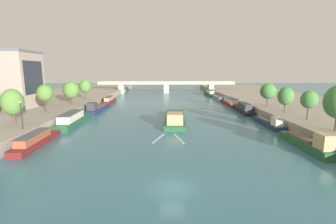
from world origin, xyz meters
The scene contains 25 objects.
ground_plane centered at (0.00, 0.00, 0.00)m, with size 400.00×400.00×0.00m, color #386B7A.
quay_left centered at (-41.52, 55.00, 1.09)m, with size 36.00×170.00×2.19m, color gray.
quay_right centered at (41.52, 55.00, 1.09)m, with size 36.00×170.00×2.19m, color gray.
barge_midriver centered at (1.57, 31.18, 0.92)m, with size 5.35×21.60×3.21m.
wake_behind_barge centered at (-0.14, 17.78, 0.01)m, with size 5.59×6.01×0.03m.
moored_boat_left_second centered at (-21.55, 13.84, 0.94)m, with size 2.66×13.17×2.25m.
moored_boat_left_upstream centered at (-21.64, 29.08, 1.16)m, with size 3.78×15.81×2.78m.
moored_boat_left_gap_after centered at (-21.03, 46.58, 0.91)m, with size 3.26×16.39×3.14m.
moored_boat_left_midway centered at (-21.22, 62.99, 1.07)m, with size 2.50×13.68×2.56m.
moored_boat_right_gap_after centered at (21.14, 11.76, 1.02)m, with size 2.40×12.77×3.44m.
moored_boat_right_midway centered at (21.92, 26.81, 0.81)m, with size 2.29×12.94×2.74m.
moored_boat_right_upstream centered at (21.76, 42.91, 1.19)m, with size 2.88×12.62×2.86m.
moored_boat_right_downstream centered at (21.90, 57.41, 1.13)m, with size 2.81×15.22×2.71m.
moored_boat_right_lone centered at (21.81, 74.20, 0.70)m, with size 2.96×14.99×2.45m.
moored_boat_right_second centered at (20.99, 89.99, 1.09)m, with size 2.86×15.36×2.61m.
tree_left_nearest centered at (-27.76, 18.73, 6.48)m, with size 3.72×3.72×6.64m.
tree_left_distant centered at (-28.41, 31.50, 6.84)m, with size 3.57×3.57×6.64m.
tree_left_midway centered at (-28.37, 46.45, 6.25)m, with size 4.56×4.56×6.61m.
tree_left_end_of_row centered at (-27.84, 57.27, 6.57)m, with size 3.90×3.90×6.71m.
tree_right_nearest centered at (28.04, 23.37, 6.24)m, with size 3.21×3.21×5.89m.
tree_right_end_of_row centered at (28.04, 32.46, 5.94)m, with size 3.67×3.67×5.92m.
tree_right_second centered at (27.77, 41.54, 6.31)m, with size 4.26×4.26×6.29m.
lamppost_left_bank centered at (-25.09, 16.59, 4.75)m, with size 0.28×0.28×4.68m.
building_left_middle centered at (-43.35, 40.75, 9.68)m, with size 15.72×11.42×14.95m.
bridge_far centered at (0.00, 100.52, 4.07)m, with size 71.05×4.40×6.22m.
Camera 1 is at (-0.79, -22.38, 12.05)m, focal length 24.90 mm.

